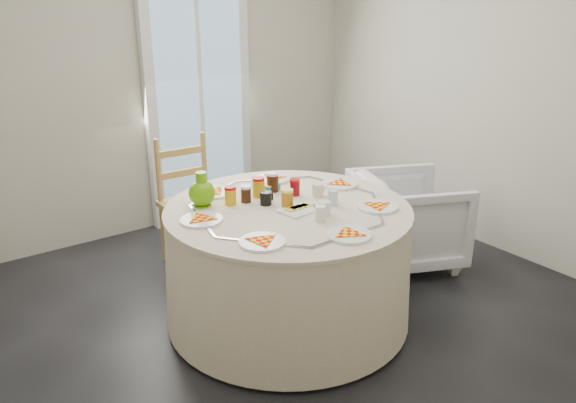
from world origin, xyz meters
TOP-DOWN VIEW (x-y plane):
  - floor at (0.00, 0.00)m, footprint 4.00×4.00m
  - wall_back at (0.00, 2.00)m, footprint 4.00×0.02m
  - wall_right at (2.00, 0.00)m, footprint 0.02×4.00m
  - glass_door at (0.40, 1.95)m, footprint 1.00×0.08m
  - table at (-0.02, 0.06)m, footprint 1.54×1.54m
  - wooden_chair at (-0.12, 1.12)m, footprint 0.45×0.43m
  - armchair at (1.19, 0.17)m, footprint 0.95×0.97m
  - place_settings at (-0.02, 0.06)m, footprint 1.64×1.64m
  - jar_cluster at (-0.07, 0.25)m, footprint 0.52×0.35m
  - butter_tub at (0.07, 0.37)m, footprint 0.14×0.11m
  - green_pitcher at (-0.42, 0.38)m, footprint 0.17×0.17m
  - cheese_platter at (0.02, -0.03)m, footprint 0.28×0.20m
  - mugs_glasses at (0.08, 0.05)m, footprint 0.58×0.58m

SIDE VIEW (x-z plane):
  - floor at x=0.00m, z-range 0.00..0.00m
  - table at x=-0.02m, z-range -0.01..0.76m
  - armchair at x=1.19m, z-range 0.00..0.78m
  - wooden_chair at x=-0.12m, z-range -0.02..0.96m
  - place_settings at x=-0.02m, z-range 0.76..0.78m
  - cheese_platter at x=0.02m, z-range 0.76..0.79m
  - butter_tub at x=0.07m, z-range 0.76..0.81m
  - mugs_glasses at x=0.08m, z-range 0.76..0.86m
  - jar_cluster at x=-0.07m, z-range 0.75..0.89m
  - green_pitcher at x=-0.42m, z-range 0.77..0.97m
  - glass_door at x=0.40m, z-range 0.00..2.10m
  - wall_back at x=0.00m, z-range 0.00..2.60m
  - wall_right at x=2.00m, z-range 0.00..2.60m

